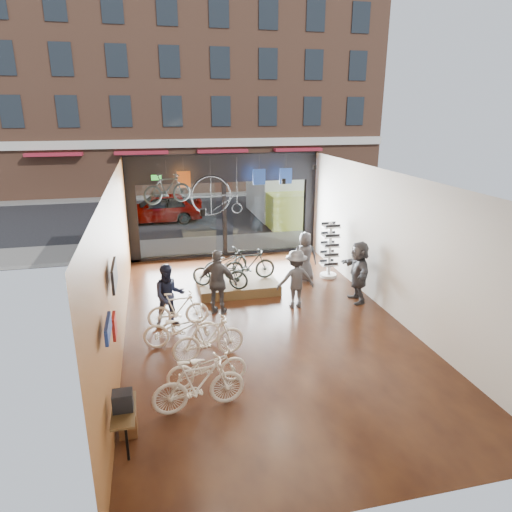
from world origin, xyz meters
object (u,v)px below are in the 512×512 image
object	(u,v)px
display_bike_mid	(250,265)
customer_4	(305,257)
display_bike_left	(220,273)
floor_bike_3	(209,338)
display_bike_right	(226,262)
customer_2	(218,282)
sunglasses_rack	(329,250)
floor_bike_4	(182,328)
display_platform	(237,284)
penny_farthing	(219,197)
street_car	(159,208)
customer_1	(169,296)
customer_5	(358,272)
hung_bike	(167,188)
floor_bike_1	(199,384)
box_truck	(279,197)
customer_3	(296,279)
floor_bike_5	(178,309)
floor_bike_2	(207,366)

from	to	relation	value
display_bike_mid	customer_4	size ratio (longest dim) A/B	0.98
display_bike_left	floor_bike_3	bearing A→B (deg)	-164.61
display_bike_mid	display_bike_right	bearing A→B (deg)	48.95
customer_2	sunglasses_rack	distance (m)	4.46
display_bike_left	display_bike_mid	bearing A→B (deg)	-36.16
display_bike_left	display_bike_right	bearing A→B (deg)	10.34
floor_bike_4	display_platform	distance (m)	3.80
penny_farthing	street_car	bearing A→B (deg)	104.62
customer_1	customer_5	world-z (taller)	customer_5
hung_bike	display_bike_mid	bearing A→B (deg)	-146.42
sunglasses_rack	floor_bike_1	bearing A→B (deg)	-141.59
display_bike_mid	display_bike_left	bearing A→B (deg)	115.92
display_bike_mid	customer_5	world-z (taller)	customer_5
penny_farthing	box_truck	bearing A→B (deg)	58.19
box_truck	customer_2	bearing A→B (deg)	-114.25
floor_bike_1	sunglasses_rack	world-z (taller)	sunglasses_rack
display_bike_right	customer_3	bearing A→B (deg)	-164.91
floor_bike_1	display_platform	size ratio (longest dim) A/B	0.73
floor_bike_5	customer_1	world-z (taller)	customer_1
customer_2	customer_3	bearing A→B (deg)	-154.81
sunglasses_rack	hung_bike	world-z (taller)	hung_bike
floor_bike_4	display_bike_right	distance (m)	4.15
customer_1	customer_3	bearing A→B (deg)	0.51
floor_bike_1	penny_farthing	bearing A→B (deg)	-18.28
hung_bike	penny_farthing	bearing A→B (deg)	-93.19
floor_bike_4	customer_4	xyz separation A→B (m)	(4.20, 3.47, 0.34)
floor_bike_4	penny_farthing	size ratio (longest dim) A/B	1.06
box_truck	floor_bike_2	size ratio (longest dim) A/B	3.75
box_truck	hung_bike	size ratio (longest dim) A/B	3.85
street_car	display_platform	size ratio (longest dim) A/B	1.76
floor_bike_2	customer_2	xyz separation A→B (m)	(0.74, 3.34, 0.47)
display_bike_right	customer_5	bearing A→B (deg)	-143.52
street_car	display_bike_mid	size ratio (longest dim) A/B	2.67
display_platform	floor_bike_3	bearing A→B (deg)	-109.33
floor_bike_2	customer_1	size ratio (longest dim) A/B	0.98
customer_1	customer_3	distance (m)	3.51
floor_bike_4	floor_bike_2	bearing A→B (deg)	-163.59
display_platform	customer_3	distance (m)	2.28
floor_bike_2	display_bike_left	size ratio (longest dim) A/B	0.94
box_truck	customer_1	distance (m)	12.13
floor_bike_4	floor_bike_5	size ratio (longest dim) A/B	1.15
customer_1	street_car	bearing A→B (deg)	83.81
floor_bike_5	sunglasses_rack	bearing A→B (deg)	-65.69
box_truck	display_platform	bearing A→B (deg)	-113.85
customer_4	sunglasses_rack	xyz separation A→B (m)	(0.90, 0.15, 0.12)
floor_bike_2	penny_farthing	world-z (taller)	penny_farthing
floor_bike_4	display_platform	world-z (taller)	floor_bike_4
floor_bike_5	display_bike_left	bearing A→B (deg)	-40.95
floor_bike_2	floor_bike_3	xyz separation A→B (m)	(0.17, 1.04, 0.07)
display_bike_right	hung_bike	xyz separation A→B (m)	(-1.64, 1.18, 2.22)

